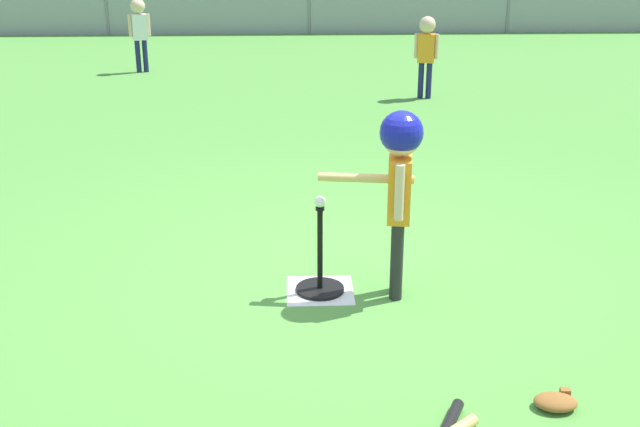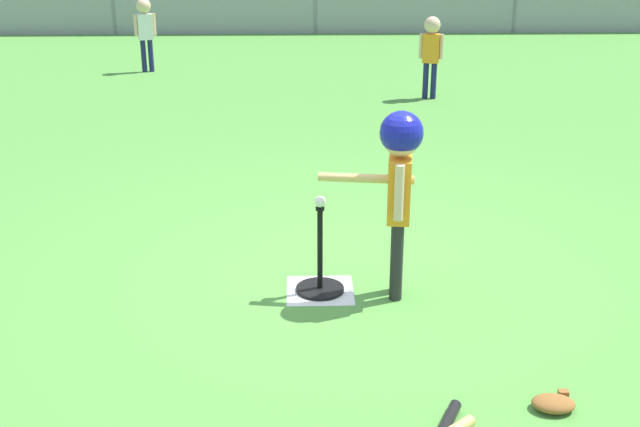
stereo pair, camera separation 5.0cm
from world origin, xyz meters
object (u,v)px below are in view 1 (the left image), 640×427
Objects in this scene: batter_child at (399,167)px; fielder_near_left at (426,46)px; batting_tee at (320,279)px; baseball_on_tee at (320,202)px; fielder_deep_right at (139,25)px; glove_near_bats at (556,402)px.

fielder_near_left is at bearing 78.96° from batter_child.
batting_tee is 8.02× the size of baseball_on_tee.
batting_tee is at bearing 0.00° from baseball_on_tee.
fielder_deep_right is 9.67m from glove_near_bats.
glove_near_bats is (3.60, -8.95, -0.68)m from fielder_deep_right.
batter_child is 5.35× the size of glove_near_bats.
baseball_on_tee is 0.32× the size of glove_near_bats.
batter_child is (0.49, -0.07, 0.79)m from batting_tee.
baseball_on_tee reaches higher than glove_near_bats.
fielder_deep_right is (-2.45, 7.59, 0.08)m from baseball_on_tee.
batter_child is at bearing 117.01° from glove_near_bats.
glove_near_bats is (1.15, -1.36, -0.05)m from batting_tee.
glove_near_bats is at bearing -49.91° from batting_tee.
baseball_on_tee is at bearing -72.11° from fielder_deep_right.
baseball_on_tee is 0.07× the size of fielder_near_left.
fielder_near_left is 0.97× the size of fielder_deep_right.
fielder_near_left is (1.11, 5.71, -0.19)m from batter_child.
batting_tee is 2.58× the size of glove_near_bats.
glove_near_bats is (0.66, -1.29, -0.84)m from batter_child.
batter_child is (0.49, -0.07, 0.25)m from baseball_on_tee.
baseball_on_tee is at bearing 130.09° from glove_near_bats.
batting_tee is 1.78m from glove_near_bats.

